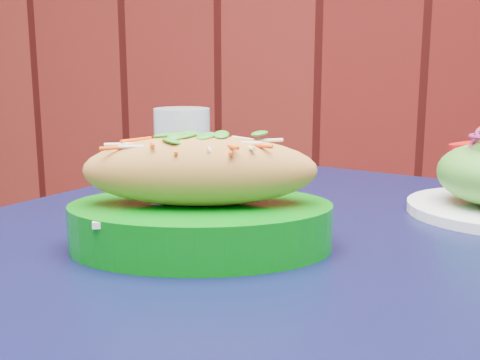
# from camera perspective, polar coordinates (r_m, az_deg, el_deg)

# --- Properties ---
(cafe_table) EXTENTS (1.04, 1.04, 0.75)m
(cafe_table) POSITION_cam_1_polar(r_m,az_deg,el_deg) (0.66, 7.21, -13.02)
(cafe_table) COLOR black
(cafe_table) RESTS_ON ground
(banh_mi_basket) EXTENTS (0.29, 0.21, 0.12)m
(banh_mi_basket) POSITION_cam_1_polar(r_m,az_deg,el_deg) (0.59, -3.76, -2.10)
(banh_mi_basket) COLOR #02730C
(banh_mi_basket) RESTS_ON cafe_table
(water_glass) EXTENTS (0.07, 0.07, 0.12)m
(water_glass) POSITION_cam_1_polar(r_m,az_deg,el_deg) (0.81, -5.47, 2.52)
(water_glass) COLOR silver
(water_glass) RESTS_ON cafe_table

